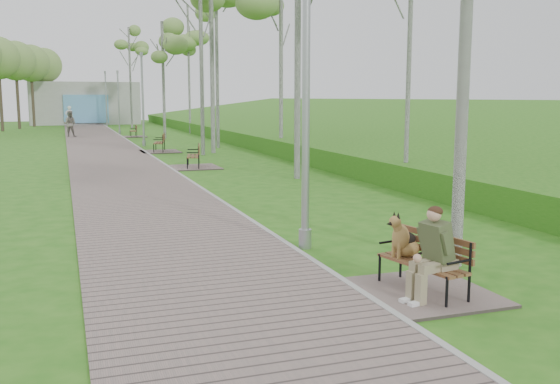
{
  "coord_description": "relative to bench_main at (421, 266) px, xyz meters",
  "views": [
    {
      "loc": [
        -3.62,
        -12.65,
        2.58
      ],
      "look_at": [
        -0.22,
        -2.86,
        1.0
      ],
      "focal_mm": 40.0,
      "sensor_mm": 36.0,
      "label": 1
    }
  ],
  "objects": [
    {
      "name": "birch_near_b",
      "position": [
        4.72,
        19.09,
        6.24
      ],
      "size": [
        2.57,
        2.57,
        8.46
      ],
      "color": "silver",
      "rests_on": "ground"
    },
    {
      "name": "embankment",
      "position": [
        11.28,
        25.78,
        -0.4
      ],
      "size": [
        14.0,
        70.0,
        1.6
      ],
      "primitive_type": "cube",
      "color": "#4B8725",
      "rests_on": "ground"
    },
    {
      "name": "lamp_post_near",
      "position": [
        -0.49,
        2.9,
        2.29
      ],
      "size": [
        0.22,
        0.22,
        5.76
      ],
      "color": "#9A9DA2",
      "rests_on": "ground"
    },
    {
      "name": "building_north",
      "position": [
        -2.22,
        56.75,
        1.6
      ],
      "size": [
        10.0,
        5.2,
        4.0
      ],
      "color": "#9E9E99",
      "rests_on": "ground"
    },
    {
      "name": "birch_distant_a",
      "position": [
        1.17,
        47.18,
        6.39
      ],
      "size": [
        2.26,
        2.26,
        8.64
      ],
      "color": "silver",
      "rests_on": "ground"
    },
    {
      "name": "ground",
      "position": [
        -0.72,
        5.78,
        -0.4
      ],
      "size": [
        120.0,
        120.0,
        0.0
      ],
      "primitive_type": "plane",
      "color": "#266415",
      "rests_on": "ground"
    },
    {
      "name": "birch_far_c",
      "position": [
        4.31,
        37.77,
        6.9
      ],
      "size": [
        2.77,
        2.77,
        9.29
      ],
      "color": "silver",
      "rests_on": "ground"
    },
    {
      "name": "kerb",
      "position": [
        -0.72,
        27.28,
        -0.37
      ],
      "size": [
        0.1,
        67.0,
        0.05
      ],
      "primitive_type": "cube",
      "color": "#999993",
      "rests_on": "ground"
    },
    {
      "name": "pedestrian_far",
      "position": [
        -3.92,
        36.11,
        0.46
      ],
      "size": [
        0.96,
        0.82,
        1.71
      ],
      "primitive_type": "imported",
      "rotation": [
        0.0,
        0.0,
        2.9
      ],
      "color": "slate",
      "rests_on": "ground"
    },
    {
      "name": "bench_second",
      "position": [
        0.14,
        15.78,
        -0.2
      ],
      "size": [
        1.75,
        1.95,
        1.08
      ],
      "color": "#73635D",
      "rests_on": "ground"
    },
    {
      "name": "pedestrian_near",
      "position": [
        -3.79,
        49.37,
        0.53
      ],
      "size": [
        0.77,
        0.6,
        1.85
      ],
      "primitive_type": "imported",
      "rotation": [
        0.0,
        0.0,
        3.4
      ],
      "color": "white",
      "rests_on": "ground"
    },
    {
      "name": "bench_main",
      "position": [
        0.0,
        0.0,
        0.0
      ],
      "size": [
        1.64,
        1.82,
        1.43
      ],
      "color": "#73635D",
      "rests_on": "ground"
    },
    {
      "name": "bench_third",
      "position": [
        -0.06,
        22.91,
        -0.19
      ],
      "size": [
        1.79,
        1.99,
        1.1
      ],
      "color": "#73635D",
      "rests_on": "ground"
    },
    {
      "name": "bench_far",
      "position": [
        -0.0,
        34.9,
        -0.22
      ],
      "size": [
        1.56,
        1.73,
        0.96
      ],
      "color": "#73635D",
      "rests_on": "ground"
    },
    {
      "name": "lamp_post_second",
      "position": [
        -0.3,
        26.84,
        1.89
      ],
      "size": [
        0.19,
        0.19,
        4.9
      ],
      "color": "#9A9DA2",
      "rests_on": "ground"
    },
    {
      "name": "lamp_post_far",
      "position": [
        -0.55,
        51.76,
        1.89
      ],
      "size": [
        0.19,
        0.19,
        4.89
      ],
      "color": "#9A9DA2",
      "rests_on": "ground"
    },
    {
      "name": "walkway",
      "position": [
        -2.47,
        27.28,
        -0.38
      ],
      "size": [
        3.5,
        67.0,
        0.04
      ],
      "primitive_type": "cube",
      "color": "#73635D",
      "rests_on": "ground"
    },
    {
      "name": "lamp_post_third",
      "position": [
        -0.57,
        38.58,
        1.67
      ],
      "size": [
        0.17,
        0.17,
        4.42
      ],
      "color": "#9A9DA2",
      "rests_on": "ground"
    },
    {
      "name": "birch_far_b",
      "position": [
        1.71,
        32.72,
        5.48
      ],
      "size": [
        2.3,
        2.3,
        7.48
      ],
      "color": "silver",
      "rests_on": "ground"
    }
  ]
}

